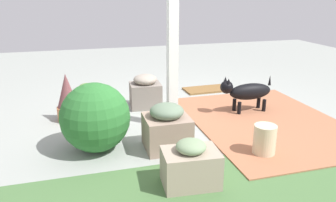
% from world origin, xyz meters
% --- Properties ---
extents(ground_plane, '(12.00, 12.00, 0.00)m').
position_xyz_m(ground_plane, '(0.00, 0.00, 0.00)').
color(ground_plane, '#939891').
extents(brick_path, '(1.80, 2.40, 0.02)m').
position_xyz_m(brick_path, '(-0.92, 0.31, 0.01)').
color(brick_path, '#A26344').
rests_on(brick_path, ground).
extents(porch_pillar, '(0.11, 0.11, 2.16)m').
position_xyz_m(porch_pillar, '(0.27, 0.09, 1.08)').
color(porch_pillar, white).
rests_on(porch_pillar, ground).
extents(stone_planter_nearest, '(0.45, 0.39, 0.48)m').
position_xyz_m(stone_planter_nearest, '(0.44, -0.69, 0.23)').
color(stone_planter_nearest, gray).
rests_on(stone_planter_nearest, ground).
extents(stone_planter_mid, '(0.47, 0.44, 0.50)m').
position_xyz_m(stone_planter_mid, '(0.50, 0.67, 0.23)').
color(stone_planter_mid, gray).
rests_on(stone_planter_mid, ground).
extents(stone_planter_far, '(0.50, 0.37, 0.42)m').
position_xyz_m(stone_planter_far, '(0.50, 1.41, 0.19)').
color(stone_planter_far, tan).
rests_on(stone_planter_far, ground).
extents(round_shrub, '(0.72, 0.72, 0.72)m').
position_xyz_m(round_shrub, '(1.22, 0.50, 0.36)').
color(round_shrub, '#2A6A2D').
rests_on(round_shrub, ground).
extents(terracotta_pot_spiky, '(0.29, 0.29, 0.62)m').
position_xyz_m(terracotta_pot_spiky, '(1.50, -0.44, 0.30)').
color(terracotta_pot_spiky, '#BA7042').
rests_on(terracotta_pot_spiky, ground).
extents(terracotta_pot_broad, '(0.26, 0.26, 0.35)m').
position_xyz_m(terracotta_pot_broad, '(1.24, -0.91, 0.20)').
color(terracotta_pot_broad, '#AF5C38').
rests_on(terracotta_pot_broad, ground).
extents(dog, '(0.76, 0.21, 0.52)m').
position_xyz_m(dog, '(-0.83, -0.09, 0.30)').
color(dog, black).
rests_on(dog, ground).
extents(ceramic_urn, '(0.23, 0.23, 0.32)m').
position_xyz_m(ceramic_urn, '(-0.41, 1.08, 0.16)').
color(ceramic_urn, beige).
rests_on(ceramic_urn, ground).
extents(doormat, '(0.73, 0.42, 0.03)m').
position_xyz_m(doormat, '(-0.71, -1.23, 0.01)').
color(doormat, brown).
rests_on(doormat, ground).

